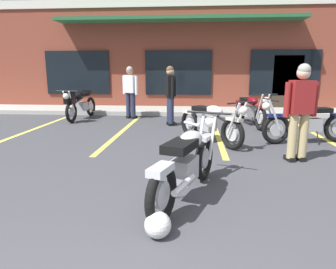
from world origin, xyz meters
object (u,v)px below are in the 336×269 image
object	(u,v)px
motorcycle_silver_naked	(80,103)
person_in_shorts_foreground	(130,89)
motorcycle_red_sportbike	(210,122)
person_in_black_shirt	(170,92)
helmet_on_pavement	(158,225)
motorcycle_foreground_classic	(187,162)
motorcycle_black_cruiser	(250,110)
motorcycle_orange_scrambler	(307,122)
person_by_back_row	(300,107)

from	to	relation	value
motorcycle_silver_naked	person_in_shorts_foreground	distance (m)	1.67
motorcycle_red_sportbike	person_in_shorts_foreground	bearing A→B (deg)	127.12
person_in_black_shirt	helmet_on_pavement	world-z (taller)	person_in_black_shirt
person_in_black_shirt	helmet_on_pavement	bearing A→B (deg)	-86.67
motorcycle_red_sportbike	person_in_shorts_foreground	distance (m)	4.02
motorcycle_red_sportbike	motorcycle_foreground_classic	bearing A→B (deg)	-98.11
motorcycle_foreground_classic	motorcycle_black_cruiser	size ratio (longest dim) A/B	0.98
motorcycle_red_sportbike	motorcycle_black_cruiser	distance (m)	2.50
motorcycle_black_cruiser	motorcycle_foreground_classic	bearing A→B (deg)	-107.89
motorcycle_foreground_classic	motorcycle_silver_naked	distance (m)	6.81
person_in_shorts_foreground	helmet_on_pavement	xyz separation A→B (m)	(1.73, -7.11, -0.82)
motorcycle_silver_naked	motorcycle_orange_scrambler	xyz separation A→B (m)	(6.07, -2.68, -0.07)
motorcycle_foreground_classic	person_in_shorts_foreground	size ratio (longest dim) A/B	1.21
motorcycle_silver_naked	person_in_shorts_foreground	xyz separation A→B (m)	(1.58, 0.35, 0.42)
motorcycle_foreground_classic	motorcycle_orange_scrambler	world-z (taller)	same
person_in_shorts_foreground	motorcycle_orange_scrambler	bearing A→B (deg)	-33.96
motorcycle_foreground_classic	motorcycle_orange_scrambler	xyz separation A→B (m)	(2.51, 3.12, 0.00)
person_in_black_shirt	person_in_shorts_foreground	xyz separation A→B (m)	(-1.38, 1.12, 0.00)
motorcycle_black_cruiser	motorcycle_silver_naked	size ratio (longest dim) A/B	0.99
person_in_black_shirt	person_by_back_row	xyz separation A→B (m)	(2.47, -3.32, 0.00)
motorcycle_red_sportbike	person_by_back_row	xyz separation A→B (m)	(1.45, -1.26, 0.49)
motorcycle_black_cruiser	motorcycle_silver_naked	distance (m)	5.26
person_in_black_shirt	person_in_shorts_foreground	size ratio (longest dim) A/B	1.00
motorcycle_orange_scrambler	helmet_on_pavement	size ratio (longest dim) A/B	8.00
motorcycle_black_cruiser	person_in_shorts_foreground	distance (m)	3.81
person_in_shorts_foreground	person_by_back_row	world-z (taller)	same
motorcycle_silver_naked	motorcycle_orange_scrambler	size ratio (longest dim) A/B	1.01
motorcycle_red_sportbike	motorcycle_black_cruiser	world-z (taller)	same
motorcycle_foreground_classic	motorcycle_red_sportbike	distance (m)	2.99
motorcycle_foreground_classic	motorcycle_orange_scrambler	size ratio (longest dim) A/B	0.98
motorcycle_red_sportbike	person_by_back_row	world-z (taller)	person_by_back_row
motorcycle_silver_naked	person_by_back_row	size ratio (longest dim) A/B	1.26
motorcycle_red_sportbike	person_in_shorts_foreground	xyz separation A→B (m)	(-2.41, 3.18, 0.49)
person_in_black_shirt	helmet_on_pavement	distance (m)	6.05
motorcycle_black_cruiser	helmet_on_pavement	xyz separation A→B (m)	(-1.91, -6.10, -0.33)
helmet_on_pavement	person_by_back_row	bearing A→B (deg)	51.48
person_in_black_shirt	person_by_back_row	world-z (taller)	same
motorcycle_foreground_classic	helmet_on_pavement	size ratio (longest dim) A/B	7.82
motorcycle_foreground_classic	person_by_back_row	world-z (taller)	person_by_back_row
person_in_shorts_foreground	person_by_back_row	xyz separation A→B (m)	(3.85, -4.44, 0.00)
motorcycle_black_cruiser	person_by_back_row	size ratio (longest dim) A/B	1.24
motorcycle_black_cruiser	person_by_back_row	xyz separation A→B (m)	(0.21, -3.44, 0.49)
motorcycle_red_sportbike	person_in_black_shirt	distance (m)	2.35
person_by_back_row	motorcycle_black_cruiser	bearing A→B (deg)	93.47
motorcycle_black_cruiser	person_by_back_row	distance (m)	3.48
motorcycle_foreground_classic	person_in_black_shirt	bearing A→B (deg)	96.85
motorcycle_silver_naked	person_in_shorts_foreground	size ratio (longest dim) A/B	1.26
motorcycle_silver_naked	motorcycle_foreground_classic	bearing A→B (deg)	-58.44
motorcycle_red_sportbike	person_in_black_shirt	xyz separation A→B (m)	(-1.03, 2.06, 0.49)
motorcycle_silver_naked	person_in_black_shirt	bearing A→B (deg)	-14.68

